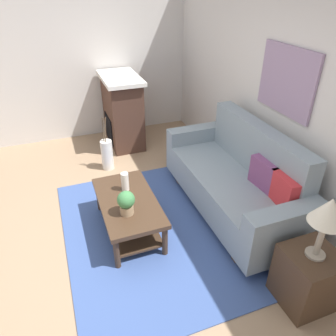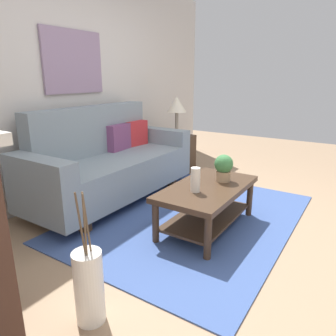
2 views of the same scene
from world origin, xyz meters
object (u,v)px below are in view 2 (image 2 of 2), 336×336
(framed_painting, at_px, (74,62))
(potted_plant_tabletop, at_px, (224,167))
(couch, at_px, (109,164))
(throw_pillow_crimson, at_px, (135,133))
(table_lamp, at_px, (177,106))
(floor_vase, at_px, (89,287))
(tabletop_vase, at_px, (195,180))
(coffee_table, at_px, (207,197))
(side_table, at_px, (176,154))
(throw_pillow_plum, at_px, (119,137))

(framed_painting, bearing_deg, potted_plant_tabletop, -85.46)
(couch, bearing_deg, throw_pillow_crimson, 10.94)
(throw_pillow_crimson, xyz_separation_m, table_lamp, (0.71, -0.21, 0.31))
(table_lamp, distance_m, floor_vase, 3.20)
(tabletop_vase, distance_m, table_lamp, 2.06)
(table_lamp, bearing_deg, tabletop_vase, -143.86)
(throw_pillow_crimson, bearing_deg, coffee_table, -116.93)
(throw_pillow_crimson, xyz_separation_m, framed_painting, (-0.65, 0.34, 0.89))
(couch, bearing_deg, table_lamp, -3.62)
(coffee_table, bearing_deg, couch, 86.90)
(tabletop_vase, bearing_deg, side_table, 36.14)
(table_lamp, relative_size, framed_painting, 0.68)
(throw_pillow_plum, xyz_separation_m, table_lamp, (1.03, -0.21, 0.31))
(side_table, bearing_deg, throw_pillow_plum, 168.38)
(throw_pillow_crimson, relative_size, side_table, 0.64)
(tabletop_vase, relative_size, framed_painting, 0.26)
(tabletop_vase, relative_size, table_lamp, 0.38)
(couch, height_order, table_lamp, table_lamp)
(floor_vase, distance_m, framed_painting, 2.66)
(potted_plant_tabletop, bearing_deg, couch, 96.09)
(couch, distance_m, throw_pillow_plum, 0.43)
(tabletop_vase, xyz_separation_m, framed_painting, (0.26, 1.74, 1.03))
(table_lamp, bearing_deg, coffee_table, -139.69)
(potted_plant_tabletop, distance_m, side_table, 1.78)
(couch, relative_size, tabletop_vase, 9.70)
(couch, relative_size, throw_pillow_crimson, 5.89)
(throw_pillow_crimson, height_order, tabletop_vase, throw_pillow_crimson)
(couch, distance_m, floor_vase, 1.98)
(floor_vase, relative_size, framed_painting, 0.54)
(throw_pillow_crimson, height_order, potted_plant_tabletop, throw_pillow_crimson)
(throw_pillow_plum, relative_size, throw_pillow_crimson, 1.00)
(throw_pillow_crimson, height_order, framed_painting, framed_painting)
(couch, distance_m, table_lamp, 1.48)
(throw_pillow_plum, relative_size, coffee_table, 0.33)
(table_lamp, height_order, framed_painting, framed_painting)
(potted_plant_tabletop, distance_m, floor_vase, 1.70)
(tabletop_vase, relative_size, floor_vase, 0.48)
(couch, height_order, tabletop_vase, couch)
(coffee_table, height_order, side_table, side_table)
(couch, height_order, throw_pillow_crimson, couch)
(framed_painting, bearing_deg, tabletop_vase, -98.62)
(table_lamp, xyz_separation_m, framed_painting, (-1.36, 0.55, 0.57))
(throw_pillow_crimson, relative_size, framed_painting, 0.43)
(couch, xyz_separation_m, potted_plant_tabletop, (0.15, -1.36, 0.14))
(potted_plant_tabletop, relative_size, table_lamp, 0.46)
(throw_pillow_crimson, xyz_separation_m, side_table, (0.71, -0.21, -0.40))
(throw_pillow_crimson, bearing_deg, potted_plant_tabletop, -108.91)
(potted_plant_tabletop, bearing_deg, table_lamp, 46.34)
(side_table, bearing_deg, coffee_table, -139.69)
(throw_pillow_plum, height_order, side_table, throw_pillow_plum)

